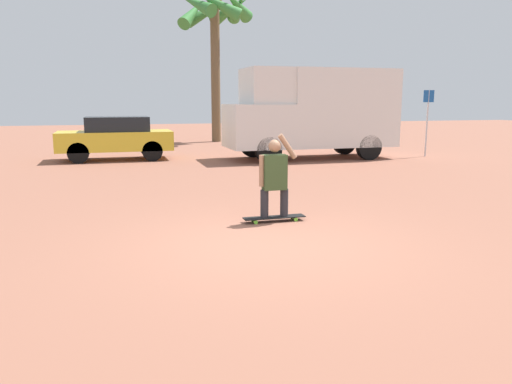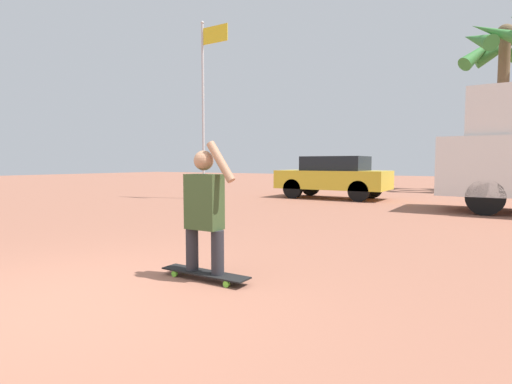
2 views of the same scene
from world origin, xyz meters
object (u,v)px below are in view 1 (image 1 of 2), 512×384
object	(u,v)px
person_skateboarder	(274,175)
street_sign	(428,114)
skateboard	(274,217)
palm_tree_near_van	(217,18)
parked_car_yellow	(116,137)
camper_van	(314,110)

from	to	relation	value
person_skateboarder	street_sign	distance (m)	12.04
skateboard	palm_tree_near_van	world-z (taller)	palm_tree_near_van
skateboard	street_sign	distance (m)	12.11
person_skateboarder	street_sign	xyz separation A→B (m)	(8.72, 8.27, 0.76)
parked_car_yellow	camper_van	bearing A→B (deg)	-12.29
skateboard	parked_car_yellow	xyz separation A→B (m)	(-2.50, 10.40, 0.74)
person_skateboarder	parked_car_yellow	bearing A→B (deg)	103.49
parked_car_yellow	street_sign	distance (m)	11.44
camper_van	palm_tree_near_van	xyz separation A→B (m)	(-1.73, 8.55, 4.42)
skateboard	palm_tree_near_van	xyz separation A→B (m)	(2.68, 17.44, 6.08)
skateboard	person_skateboarder	bearing A→B (deg)	-180.00
skateboard	camper_van	xyz separation A→B (m)	(4.41, 8.89, 1.66)
skateboard	palm_tree_near_van	bearing A→B (deg)	81.27
parked_car_yellow	street_sign	size ratio (longest dim) A/B	1.60
person_skateboarder	palm_tree_near_van	xyz separation A→B (m)	(2.68, 17.44, 5.33)
skateboard	street_sign	bearing A→B (deg)	43.47
parked_car_yellow	street_sign	xyz separation A→B (m)	(11.22, -2.13, 0.77)
camper_van	street_sign	bearing A→B (deg)	-8.25
parked_car_yellow	palm_tree_near_van	size ratio (longest dim) A/B	0.53
street_sign	camper_van	bearing A→B (deg)	171.75
skateboard	person_skateboarder	xyz separation A→B (m)	(-0.00, -0.00, 0.75)
camper_van	street_sign	world-z (taller)	camper_van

